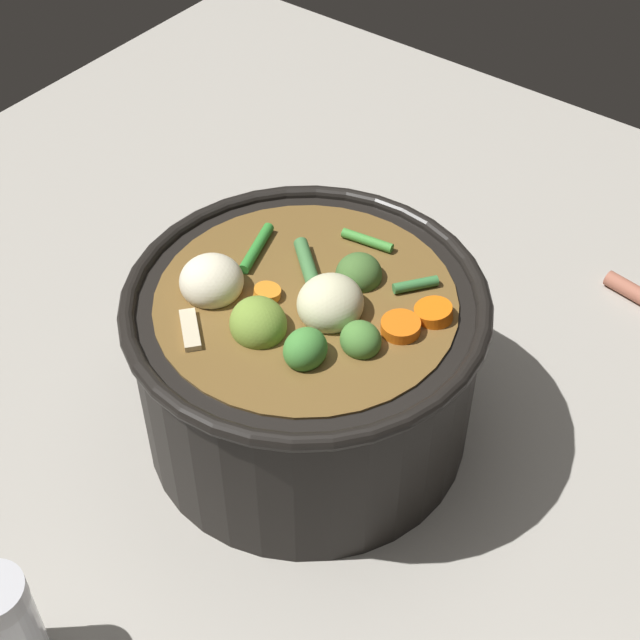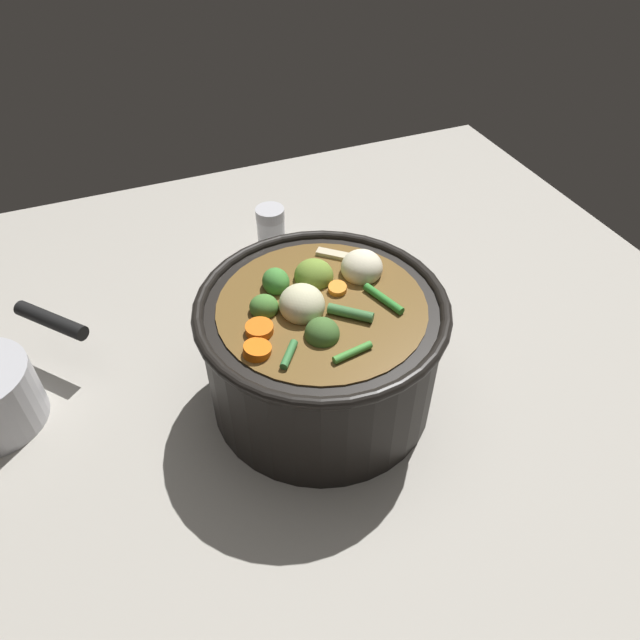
% 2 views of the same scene
% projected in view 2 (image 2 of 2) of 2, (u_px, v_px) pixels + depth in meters
% --- Properties ---
extents(ground_plane, '(1.10, 1.10, 0.00)m').
position_uv_depth(ground_plane, '(322.00, 394.00, 0.67)').
color(ground_plane, '#9E998E').
extents(cooking_pot, '(0.26, 0.26, 0.16)m').
position_uv_depth(cooking_pot, '(322.00, 348.00, 0.62)').
color(cooking_pot, black).
rests_on(cooking_pot, ground_plane).
extents(salt_shaker, '(0.04, 0.04, 0.09)m').
position_uv_depth(salt_shaker, '(271.00, 235.00, 0.83)').
color(salt_shaker, silver).
rests_on(salt_shaker, ground_plane).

